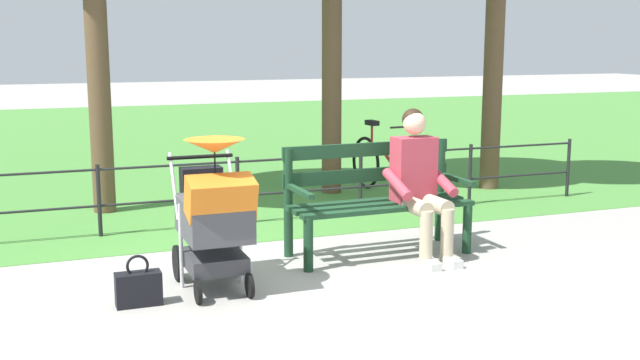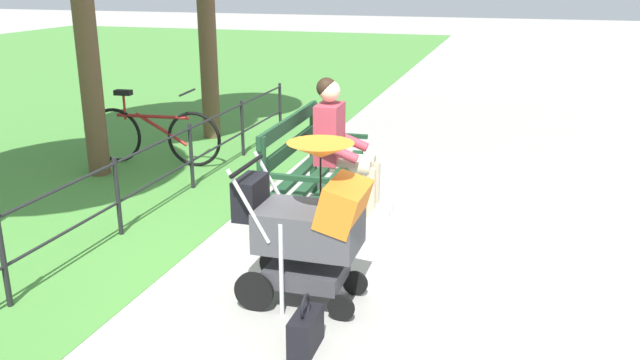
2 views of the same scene
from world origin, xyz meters
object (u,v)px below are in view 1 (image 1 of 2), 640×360
Objects in this scene: park_bench at (375,194)px; handbag at (138,288)px; person_on_bench at (419,179)px; bicycle at (386,165)px; stroller at (214,212)px.

park_bench is 4.35× the size of handbag.
person_on_bench reaches higher than park_bench.
handbag is at bearing 41.56° from bicycle.
person_on_bench reaches higher than handbag.
person_on_bench reaches higher than bicycle.
park_bench is at bearing 62.31° from bicycle.
bicycle is (-3.36, -2.98, 0.24)m from handbag.
park_bench is at bearing -162.67° from handbag.
stroller is 3.96m from bicycle.
person_on_bench reaches higher than stroller.
stroller is 3.11× the size of handbag.
bicycle reaches higher than handbag.
person_on_bench is 2.70m from bicycle.
park_bench is 1.26× the size of person_on_bench.
bicycle is at bearing -134.45° from stroller.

